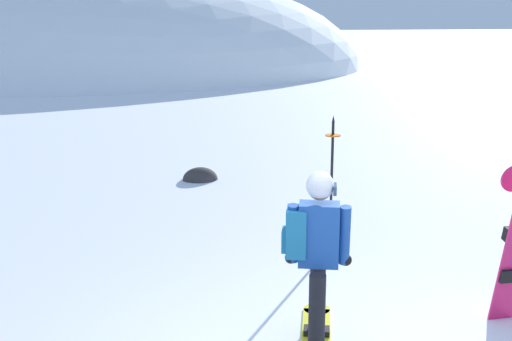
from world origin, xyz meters
name	(u,v)px	position (x,y,z in m)	size (l,w,h in m)	color
ridge_peak_main	(90,67)	(-3.93, 36.36, 0.00)	(33.92, 30.53, 12.33)	white
snowboarder_main	(315,257)	(-0.11, 0.61, 0.92)	(0.75, 1.77, 1.71)	yellow
piste_marker_near	(332,174)	(0.88, 3.09, 1.03)	(0.20, 0.20, 1.81)	black
rock_mid	(200,179)	(-0.40, 7.10, 0.00)	(0.67, 0.57, 0.47)	#383333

